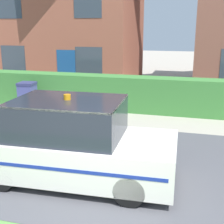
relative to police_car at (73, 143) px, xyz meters
name	(u,v)px	position (x,y,z in m)	size (l,w,h in m)	color
road_strip	(130,165)	(1.04, 0.99, -0.83)	(28.00, 5.55, 0.01)	#4C4C51
garden_hedge	(132,94)	(0.05, 5.96, -0.16)	(15.85, 0.88, 1.37)	#3D7F38
police_car	(73,143)	(0.00, 0.00, 0.00)	(4.33, 2.02, 1.89)	black
house_left	(70,12)	(-4.88, 11.75, 3.22)	(8.07, 6.01, 7.96)	#93513D
wheelie_bin	(28,97)	(-3.84, 4.73, -0.25)	(0.67, 0.68, 1.17)	#474C8C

